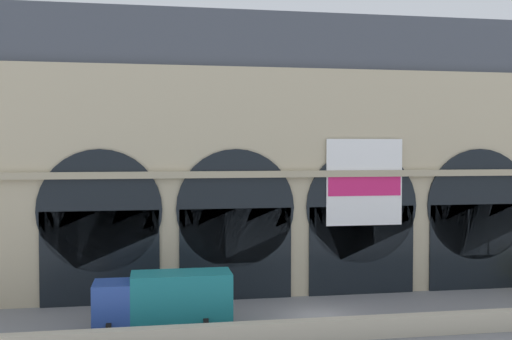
% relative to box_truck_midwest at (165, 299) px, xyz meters
% --- Properties ---
extents(ground_plane, '(200.00, 200.00, 0.00)m').
position_rel_box_truck_midwest_xyz_m(ground_plane, '(9.09, 0.87, -1.70)').
color(ground_plane, slate).
extents(quay_parapet_wall, '(90.00, 0.70, 1.11)m').
position_rel_box_truck_midwest_xyz_m(quay_parapet_wall, '(9.09, -3.34, -1.15)').
color(quay_parapet_wall, '#B2A891').
rests_on(quay_parapet_wall, ground).
extents(station_building, '(45.16, 5.37, 19.21)m').
position_rel_box_truck_midwest_xyz_m(station_building, '(9.12, 8.35, 7.62)').
color(station_building, '#BCAD8C').
rests_on(station_building, ground).
extents(box_truck_midwest, '(7.50, 2.91, 3.12)m').
position_rel_box_truck_midwest_xyz_m(box_truck_midwest, '(0.00, 0.00, 0.00)').
color(box_truck_midwest, '#28479E').
rests_on(box_truck_midwest, ground).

